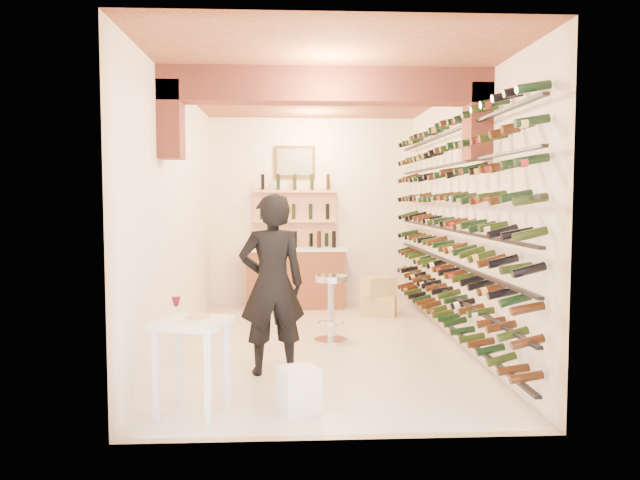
# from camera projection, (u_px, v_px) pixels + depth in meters

# --- Properties ---
(ground) EXTENTS (6.00, 6.00, 0.00)m
(ground) POSITION_uv_depth(u_px,v_px,m) (321.00, 345.00, 7.65)
(ground) COLOR beige
(ground) RESTS_ON ground
(room_shell) EXTENTS (3.52, 6.02, 3.21)m
(room_shell) POSITION_uv_depth(u_px,v_px,m) (322.00, 163.00, 7.23)
(room_shell) COLOR white
(room_shell) RESTS_ON ground
(wine_rack) EXTENTS (0.32, 5.70, 2.56)m
(wine_rack) POSITION_uv_depth(u_px,v_px,m) (444.00, 221.00, 7.62)
(wine_rack) COLOR black
(wine_rack) RESTS_ON ground
(back_counter) EXTENTS (1.70, 0.62, 1.29)m
(back_counter) POSITION_uv_depth(u_px,v_px,m) (295.00, 276.00, 10.24)
(back_counter) COLOR brown
(back_counter) RESTS_ON ground
(back_shelving) EXTENTS (1.40, 0.31, 2.73)m
(back_shelving) POSITION_uv_depth(u_px,v_px,m) (295.00, 237.00, 10.43)
(back_shelving) COLOR #DEA77D
(back_shelving) RESTS_ON ground
(tasting_table) EXTENTS (0.69, 0.69, 0.99)m
(tasting_table) POSITION_uv_depth(u_px,v_px,m) (192.00, 337.00, 5.17)
(tasting_table) COLOR white
(tasting_table) RESTS_ON ground
(white_stool) EXTENTS (0.40, 0.40, 0.39)m
(white_stool) POSITION_uv_depth(u_px,v_px,m) (299.00, 390.00, 5.27)
(white_stool) COLOR white
(white_stool) RESTS_ON ground
(person) EXTENTS (0.76, 0.57, 1.89)m
(person) POSITION_uv_depth(u_px,v_px,m) (272.00, 284.00, 6.36)
(person) COLOR black
(person) RESTS_ON ground
(chrome_barstool) EXTENTS (0.44, 0.44, 0.86)m
(chrome_barstool) POSITION_uv_depth(u_px,v_px,m) (331.00, 303.00, 7.80)
(chrome_barstool) COLOR silver
(chrome_barstool) RESTS_ON ground
(crate_lower) EXTENTS (0.62, 0.51, 0.32)m
(crate_lower) POSITION_uv_depth(u_px,v_px,m) (378.00, 305.00, 9.58)
(crate_lower) COLOR tan
(crate_lower) RESTS_ON ground
(crate_upper) EXTENTS (0.57, 0.49, 0.28)m
(crate_upper) POSITION_uv_depth(u_px,v_px,m) (379.00, 286.00, 9.56)
(crate_upper) COLOR tan
(crate_upper) RESTS_ON crate_lower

